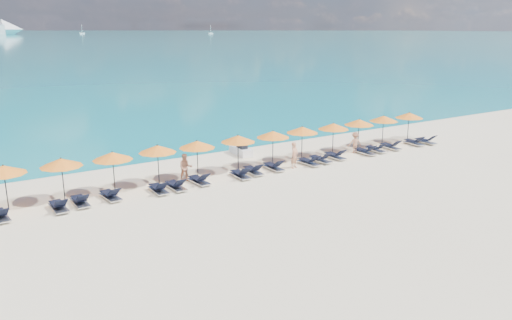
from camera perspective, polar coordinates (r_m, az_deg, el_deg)
ground at (r=26.32m, az=3.49°, el=-3.96°), size 1400.00×1400.00×0.00m
sailboat_near at (r=608.91m, az=-19.25°, el=13.54°), size 5.69×1.90×10.44m
sailboat_far at (r=579.97m, az=-5.21°, el=14.25°), size 5.35×1.78×9.81m
jetski at (r=34.25m, az=-1.72°, el=1.10°), size 0.92×2.15×0.75m
beachgoer_a at (r=31.03m, az=4.42°, el=0.56°), size 0.70×0.58×1.64m
beachgoer_b at (r=28.48m, az=-8.05°, el=-0.89°), size 0.88×0.65×1.63m
beachgoer_c at (r=35.41m, az=11.24°, el=1.98°), size 1.04×0.75×1.46m
umbrella_1 at (r=26.36m, az=-26.90°, el=-1.00°), size 2.10×2.10×2.28m
umbrella_2 at (r=26.58m, az=-21.38°, el=-0.26°), size 2.10×2.10×2.28m
umbrella_3 at (r=27.03m, az=-16.09°, el=0.44°), size 2.10×2.10×2.28m
umbrella_4 at (r=28.02m, az=-11.20°, el=1.25°), size 2.10×2.10×2.28m
umbrella_5 at (r=28.75m, az=-6.76°, el=1.79°), size 2.10×2.10×2.28m
umbrella_6 at (r=30.01m, az=-2.08°, el=2.44°), size 2.10×2.10×2.28m
umbrella_7 at (r=31.25m, az=1.95°, el=2.95°), size 2.10×2.10×2.28m
umbrella_8 at (r=32.74m, az=5.31°, el=3.46°), size 2.10×2.10×2.28m
umbrella_9 at (r=34.17m, az=8.85°, el=3.83°), size 2.10×2.10×2.28m
umbrella_10 at (r=35.96m, az=11.71°, el=4.25°), size 2.10×2.10×2.28m
umbrella_11 at (r=37.81m, az=14.39°, el=4.61°), size 2.10×2.10×2.28m
umbrella_12 at (r=39.74m, az=17.11°, el=4.91°), size 2.10×2.10×2.28m
lounger_2 at (r=25.67m, az=-27.22°, el=-5.62°), size 0.79×1.75×0.66m
lounger_3 at (r=25.77m, az=-21.63°, el=-4.91°), size 0.70×1.73×0.66m
lounger_4 at (r=26.13m, az=-19.46°, el=-4.43°), size 0.65×1.71×0.66m
lounger_5 at (r=26.54m, az=-16.30°, el=-3.87°), size 0.79×1.75×0.66m
lounger_6 at (r=26.97m, az=-11.08°, el=-3.22°), size 0.63×1.71×0.66m
lounger_7 at (r=27.34m, az=-9.14°, el=-2.88°), size 0.69×1.72×0.66m
lounger_8 at (r=28.10m, az=-6.51°, el=-2.28°), size 0.75×1.74×0.66m
lounger_9 at (r=29.04m, az=-1.79°, el=-1.62°), size 0.71×1.73×0.66m
lounger_10 at (r=29.78m, az=-0.32°, el=-1.19°), size 0.71×1.73×0.66m
lounger_11 at (r=30.63m, az=2.03°, el=-0.73°), size 0.64×1.71×0.66m
lounger_12 at (r=31.86m, az=6.07°, el=-0.18°), size 0.75×1.74×0.66m
lounger_13 at (r=32.60m, az=7.38°, el=0.13°), size 0.73×1.74×0.66m
lounger_14 at (r=33.59m, az=9.04°, el=0.51°), size 0.64×1.71×0.66m
lounger_15 at (r=35.15m, az=12.39°, el=0.99°), size 0.63×1.71×0.66m
lounger_16 at (r=36.04m, az=13.54°, el=1.27°), size 0.63×1.70×0.66m
lounger_17 at (r=37.09m, az=15.14°, el=1.55°), size 0.68×1.72×0.66m
lounger_18 at (r=38.90m, az=17.62°, el=1.98°), size 0.76×1.75×0.66m
lounger_19 at (r=39.59m, az=18.82°, el=2.10°), size 0.71×1.73×0.66m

